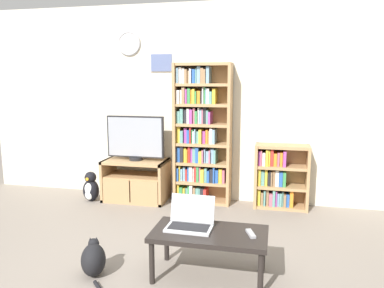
{
  "coord_description": "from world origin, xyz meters",
  "views": [
    {
      "loc": [
        0.98,
        -2.51,
        1.6
      ],
      "look_at": [
        0.12,
        1.3,
        0.94
      ],
      "focal_mm": 35.0,
      "sensor_mm": 36.0,
      "label": 1
    }
  ],
  "objects_px": {
    "remote_near_laptop": "(251,234)",
    "cat": "(94,259)",
    "tv_stand": "(136,180)",
    "bookshelf_tall": "(200,136)",
    "laptop": "(190,220)",
    "television": "(135,138)",
    "penguin_figurine": "(91,188)",
    "bookshelf_short": "(278,178)",
    "coffee_table": "(209,237)"
  },
  "relations": [
    {
      "from": "remote_near_laptop",
      "to": "laptop",
      "type": "bearing_deg",
      "value": -25.56
    },
    {
      "from": "television",
      "to": "remote_near_laptop",
      "type": "xyz_separation_m",
      "value": [
        1.65,
        -1.76,
        -0.45
      ]
    },
    {
      "from": "tv_stand",
      "to": "television",
      "type": "height_order",
      "value": "television"
    },
    {
      "from": "remote_near_laptop",
      "to": "cat",
      "type": "xyz_separation_m",
      "value": [
        -1.28,
        -0.19,
        -0.27
      ]
    },
    {
      "from": "television",
      "to": "coffee_table",
      "type": "bearing_deg",
      "value": -53.43
    },
    {
      "from": "cat",
      "to": "bookshelf_short",
      "type": "bearing_deg",
      "value": 31.98
    },
    {
      "from": "coffee_table",
      "to": "laptop",
      "type": "distance_m",
      "value": 0.21
    },
    {
      "from": "laptop",
      "to": "bookshelf_tall",
      "type": "bearing_deg",
      "value": 100.45
    },
    {
      "from": "laptop",
      "to": "tv_stand",
      "type": "bearing_deg",
      "value": 125.18
    },
    {
      "from": "coffee_table",
      "to": "cat",
      "type": "distance_m",
      "value": 0.99
    },
    {
      "from": "television",
      "to": "cat",
      "type": "distance_m",
      "value": 2.11
    },
    {
      "from": "remote_near_laptop",
      "to": "television",
      "type": "bearing_deg",
      "value": -66.68
    },
    {
      "from": "television",
      "to": "coffee_table",
      "type": "relative_size",
      "value": 0.83
    },
    {
      "from": "bookshelf_short",
      "to": "cat",
      "type": "relative_size",
      "value": 1.75
    },
    {
      "from": "tv_stand",
      "to": "coffee_table",
      "type": "bearing_deg",
      "value": -53.21
    },
    {
      "from": "tv_stand",
      "to": "penguin_figurine",
      "type": "xyz_separation_m",
      "value": [
        -0.58,
        -0.18,
        -0.1
      ]
    },
    {
      "from": "penguin_figurine",
      "to": "television",
      "type": "bearing_deg",
      "value": 17.75
    },
    {
      "from": "remote_near_laptop",
      "to": "cat",
      "type": "relative_size",
      "value": 0.36
    },
    {
      "from": "tv_stand",
      "to": "bookshelf_tall",
      "type": "distance_m",
      "value": 1.05
    },
    {
      "from": "television",
      "to": "bookshelf_short",
      "type": "relative_size",
      "value": 0.96
    },
    {
      "from": "bookshelf_short",
      "to": "tv_stand",
      "type": "bearing_deg",
      "value": -175.91
    },
    {
      "from": "tv_stand",
      "to": "cat",
      "type": "distance_m",
      "value": 1.99
    },
    {
      "from": "tv_stand",
      "to": "penguin_figurine",
      "type": "height_order",
      "value": "tv_stand"
    },
    {
      "from": "bookshelf_short",
      "to": "remote_near_laptop",
      "type": "bearing_deg",
      "value": -96.36
    },
    {
      "from": "television",
      "to": "tv_stand",
      "type": "bearing_deg",
      "value": -133.99
    },
    {
      "from": "remote_near_laptop",
      "to": "cat",
      "type": "distance_m",
      "value": 1.32
    },
    {
      "from": "coffee_table",
      "to": "remote_near_laptop",
      "type": "relative_size",
      "value": 5.65
    },
    {
      "from": "television",
      "to": "penguin_figurine",
      "type": "bearing_deg",
      "value": -162.25
    },
    {
      "from": "television",
      "to": "bookshelf_tall",
      "type": "xyz_separation_m",
      "value": [
        0.84,
        0.13,
        0.04
      ]
    },
    {
      "from": "coffee_table",
      "to": "remote_near_laptop",
      "type": "xyz_separation_m",
      "value": [
        0.33,
        0.01,
        0.06
      ]
    },
    {
      "from": "television",
      "to": "coffee_table",
      "type": "xyz_separation_m",
      "value": [
        1.31,
        -1.77,
        -0.5
      ]
    },
    {
      "from": "television",
      "to": "bookshelf_tall",
      "type": "bearing_deg",
      "value": 8.89
    },
    {
      "from": "tv_stand",
      "to": "television",
      "type": "distance_m",
      "value": 0.57
    },
    {
      "from": "bookshelf_short",
      "to": "remote_near_laptop",
      "type": "relative_size",
      "value": 4.89
    },
    {
      "from": "laptop",
      "to": "remote_near_laptop",
      "type": "xyz_separation_m",
      "value": [
        0.5,
        -0.05,
        -0.05
      ]
    },
    {
      "from": "laptop",
      "to": "cat",
      "type": "xyz_separation_m",
      "value": [
        -0.77,
        -0.24,
        -0.32
      ]
    },
    {
      "from": "penguin_figurine",
      "to": "cat",
      "type": "bearing_deg",
      "value": -61.66
    },
    {
      "from": "bookshelf_short",
      "to": "cat",
      "type": "bearing_deg",
      "value": -125.6
    },
    {
      "from": "television",
      "to": "bookshelf_tall",
      "type": "height_order",
      "value": "bookshelf_tall"
    },
    {
      "from": "coffee_table",
      "to": "penguin_figurine",
      "type": "xyz_separation_m",
      "value": [
        -1.9,
        1.59,
        -0.16
      ]
    },
    {
      "from": "bookshelf_short",
      "to": "remote_near_laptop",
      "type": "xyz_separation_m",
      "value": [
        -0.21,
        -1.89,
        0.02
      ]
    },
    {
      "from": "bookshelf_tall",
      "to": "penguin_figurine",
      "type": "bearing_deg",
      "value": -167.41
    },
    {
      "from": "tv_stand",
      "to": "laptop",
      "type": "relative_size",
      "value": 2.2
    },
    {
      "from": "laptop",
      "to": "cat",
      "type": "bearing_deg",
      "value": -161.59
    },
    {
      "from": "cat",
      "to": "remote_near_laptop",
      "type": "bearing_deg",
      "value": -14.07
    },
    {
      "from": "tv_stand",
      "to": "laptop",
      "type": "bearing_deg",
      "value": -56.04
    },
    {
      "from": "laptop",
      "to": "penguin_figurine",
      "type": "distance_m",
      "value": 2.32
    },
    {
      "from": "bookshelf_tall",
      "to": "laptop",
      "type": "bearing_deg",
      "value": -80.78
    },
    {
      "from": "cat",
      "to": "penguin_figurine",
      "type": "distance_m",
      "value": 2.01
    },
    {
      "from": "bookshelf_tall",
      "to": "penguin_figurine",
      "type": "relative_size",
      "value": 4.52
    }
  ]
}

